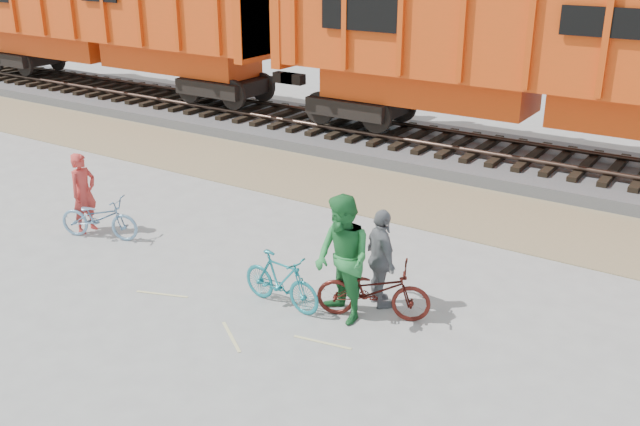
# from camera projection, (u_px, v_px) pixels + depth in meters

# --- Properties ---
(ground) EXTENTS (120.00, 120.00, 0.00)m
(ground) POSITION_uv_depth(u_px,v_px,m) (241.00, 291.00, 11.75)
(ground) COLOR #9E9E99
(ground) RESTS_ON ground
(gravel_strip) EXTENTS (120.00, 3.00, 0.02)m
(gravel_strip) POSITION_uv_depth(u_px,v_px,m) (396.00, 195.00, 16.03)
(gravel_strip) COLOR #9D8761
(gravel_strip) RESTS_ON ground
(ballast_bed) EXTENTS (120.00, 4.00, 0.30)m
(ballast_bed) POSITION_uv_depth(u_px,v_px,m) (458.00, 152.00, 18.70)
(ballast_bed) COLOR slate
(ballast_bed) RESTS_ON ground
(track) EXTENTS (120.00, 2.60, 0.24)m
(track) POSITION_uv_depth(u_px,v_px,m) (459.00, 141.00, 18.58)
(track) COLOR black
(track) RESTS_ON ballast_bed
(hopper_car_left) EXTENTS (14.00, 3.13, 4.65)m
(hopper_car_left) POSITION_uv_depth(u_px,v_px,m) (109.00, 13.00, 24.27)
(hopper_car_left) COLOR black
(hopper_car_left) RESTS_ON track
(hopper_car_center) EXTENTS (14.00, 3.13, 4.65)m
(hopper_car_center) POSITION_uv_depth(u_px,v_px,m) (549.00, 49.00, 16.61)
(hopper_car_center) COLOR black
(hopper_car_center) RESTS_ON track
(bicycle_blue) EXTENTS (1.69, 1.06, 0.84)m
(bicycle_blue) POSITION_uv_depth(u_px,v_px,m) (99.00, 218.00, 13.66)
(bicycle_blue) COLOR #6A93B4
(bicycle_blue) RESTS_ON ground
(bicycle_teal) EXTENTS (1.51, 0.53, 0.89)m
(bicycle_teal) POSITION_uv_depth(u_px,v_px,m) (281.00, 280.00, 11.12)
(bicycle_teal) COLOR #1B7983
(bicycle_teal) RESTS_ON ground
(bicycle_maroon) EXTENTS (1.84, 1.23, 0.91)m
(bicycle_maroon) POSITION_uv_depth(u_px,v_px,m) (373.00, 291.00, 10.78)
(bicycle_maroon) COLOR #43130E
(bicycle_maroon) RESTS_ON ground
(person_solo) EXTENTS (0.41, 0.60, 1.59)m
(person_solo) POSITION_uv_depth(u_px,v_px,m) (84.00, 193.00, 13.86)
(person_solo) COLOR #BE362F
(person_solo) RESTS_ON ground
(person_man) EXTENTS (1.20, 1.11, 1.97)m
(person_man) POSITION_uv_depth(u_px,v_px,m) (343.00, 259.00, 10.57)
(person_man) COLOR #257837
(person_man) RESTS_ON ground
(person_woman) EXTENTS (0.98, 0.90, 1.61)m
(person_woman) POSITION_uv_depth(u_px,v_px,m) (381.00, 259.00, 11.02)
(person_woman) COLOR slate
(person_woman) RESTS_ON ground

